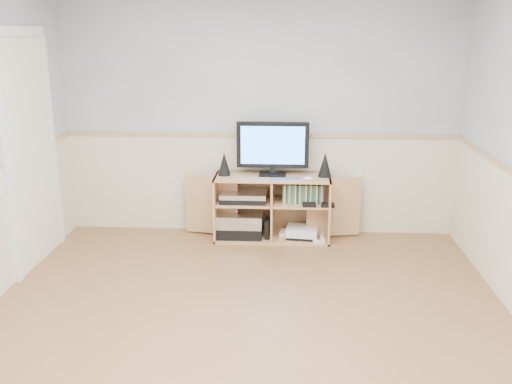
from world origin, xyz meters
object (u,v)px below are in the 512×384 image
(monitor, at_px, (273,147))
(keyboard, at_px, (286,179))
(game_consoles, at_px, (301,232))
(media_cabinet, at_px, (272,205))

(monitor, bearing_deg, keyboard, -54.44)
(monitor, distance_m, game_consoles, 0.92)
(monitor, relative_size, game_consoles, 1.56)
(media_cabinet, bearing_deg, keyboard, -55.07)
(game_consoles, bearing_deg, media_cabinet, 167.58)
(media_cabinet, height_order, monitor, monitor)
(monitor, relative_size, keyboard, 2.38)
(game_consoles, bearing_deg, keyboard, -141.78)
(keyboard, bearing_deg, game_consoles, 28.80)
(media_cabinet, distance_m, game_consoles, 0.40)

